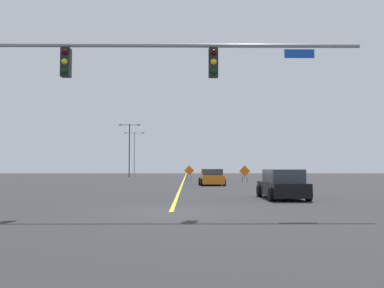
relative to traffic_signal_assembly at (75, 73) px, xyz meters
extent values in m
plane|color=#2D2D30|center=(3.50, 0.01, -5.01)|extent=(190.08, 190.08, 0.00)
cube|color=yellow|center=(3.50, 52.81, -5.00)|extent=(0.16, 105.60, 0.01)
cylinder|color=gray|center=(2.34, 0.01, 1.04)|extent=(16.13, 0.14, 0.14)
cube|color=black|center=(-0.35, 0.01, 0.39)|extent=(0.34, 0.32, 1.05)
sphere|color=#3A0503|center=(-0.35, -0.16, 0.74)|extent=(0.22, 0.22, 0.22)
sphere|color=yellow|center=(-0.35, -0.16, 0.39)|extent=(0.22, 0.22, 0.22)
sphere|color=black|center=(-0.35, -0.16, 0.04)|extent=(0.22, 0.22, 0.22)
cube|color=black|center=(5.03, 0.01, 0.39)|extent=(0.34, 0.32, 1.05)
sphere|color=#3A0503|center=(5.03, -0.16, 0.74)|extent=(0.22, 0.22, 0.22)
sphere|color=yellow|center=(5.03, -0.16, 0.39)|extent=(0.22, 0.22, 0.22)
sphere|color=black|center=(5.03, -0.16, 0.04)|extent=(0.22, 0.22, 0.22)
cube|color=#1447B7|center=(8.19, 0.01, 0.75)|extent=(1.10, 0.03, 0.32)
cylinder|color=gray|center=(-6.97, 68.14, -0.62)|extent=(0.16, 0.16, 8.78)
cylinder|color=gray|center=(-7.88, 68.14, 3.62)|extent=(1.82, 0.08, 0.08)
cube|color=#262628|center=(-8.78, 68.14, 3.62)|extent=(0.44, 0.24, 0.14)
cylinder|color=gray|center=(-6.06, 68.14, 3.62)|extent=(1.82, 0.08, 0.08)
cube|color=#262628|center=(-5.15, 68.14, 3.62)|extent=(0.44, 0.24, 0.14)
cylinder|color=black|center=(-5.81, 53.17, -0.58)|extent=(0.16, 0.16, 8.85)
cylinder|color=black|center=(-6.58, 53.17, 3.69)|extent=(1.54, 0.08, 0.08)
cube|color=#262628|center=(-7.35, 53.17, 3.69)|extent=(0.44, 0.24, 0.14)
cylinder|color=black|center=(-5.04, 53.17, 3.69)|extent=(1.54, 0.08, 0.08)
cube|color=#262628|center=(-4.27, 53.17, 3.69)|extent=(0.44, 0.24, 0.14)
cube|color=orange|center=(4.17, 30.68, -3.77)|extent=(1.11, 0.20, 1.12)
cylinder|color=black|center=(3.95, 30.65, -4.68)|extent=(0.05, 0.05, 0.66)
cylinder|color=black|center=(4.38, 30.71, -4.68)|extent=(0.05, 0.05, 0.66)
cube|color=orange|center=(10.25, 29.77, -3.82)|extent=(1.23, 0.12, 1.23)
cylinder|color=black|center=(10.01, 29.76, -4.73)|extent=(0.05, 0.05, 0.55)
cylinder|color=black|center=(10.49, 29.79, -4.73)|extent=(0.05, 0.05, 0.55)
cube|color=orange|center=(6.18, 21.71, -4.48)|extent=(2.09, 3.94, 0.74)
cube|color=#333D47|center=(6.18, 21.52, -3.83)|extent=(1.82, 2.04, 0.55)
cylinder|color=black|center=(7.09, 23.10, -4.69)|extent=(0.25, 0.65, 0.64)
cylinder|color=black|center=(5.15, 23.02, -4.69)|extent=(0.25, 0.65, 0.64)
cylinder|color=black|center=(7.20, 20.40, -4.69)|extent=(0.25, 0.65, 0.64)
cylinder|color=black|center=(5.26, 20.32, -4.69)|extent=(0.25, 0.65, 0.64)
cube|color=black|center=(8.88, 6.04, -4.51)|extent=(1.82, 4.30, 0.68)
cube|color=#333D47|center=(8.88, 5.83, -3.84)|extent=(1.62, 2.58, 0.65)
cylinder|color=black|center=(9.74, 7.55, -4.69)|extent=(0.23, 0.64, 0.64)
cylinder|color=black|center=(7.97, 7.53, -4.69)|extent=(0.23, 0.64, 0.64)
cylinder|color=black|center=(9.78, 4.56, -4.69)|extent=(0.23, 0.64, 0.64)
cylinder|color=black|center=(8.01, 4.53, -4.69)|extent=(0.23, 0.64, 0.64)
camera|label=1|loc=(4.13, -14.62, -3.42)|focal=38.01mm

